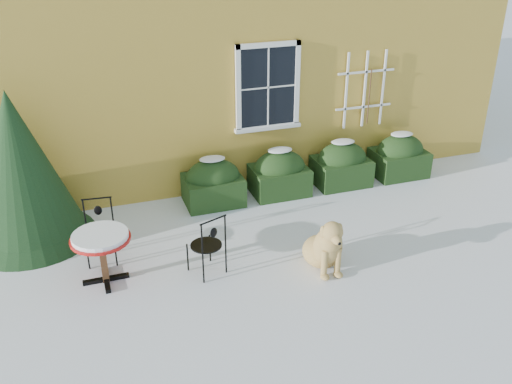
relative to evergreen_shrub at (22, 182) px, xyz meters
name	(u,v)px	position (x,y,z in m)	size (l,w,h in m)	color
ground	(278,274)	(3.47, -2.33, -1.01)	(80.00, 80.00, 0.00)	white
hedge_row	(311,169)	(5.12, 0.22, -0.61)	(4.95, 0.80, 0.91)	black
evergreen_shrub	(22,182)	(0.00, 0.00, 0.00)	(2.07, 2.07, 2.51)	black
bistro_table	(101,242)	(1.02, -1.68, -0.35)	(0.86, 0.86, 0.79)	black
patio_chair_near	(208,244)	(2.50, -1.96, -0.52)	(0.56, 0.56, 0.98)	black
patio_chair_far	(100,231)	(1.05, -1.05, -0.52)	(0.48, 0.48, 0.98)	black
dog	(326,247)	(4.20, -2.41, -0.64)	(0.63, 1.02, 0.92)	tan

